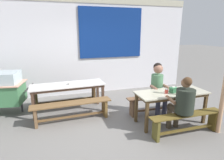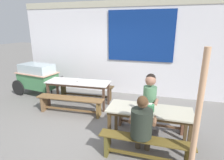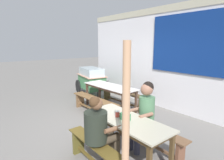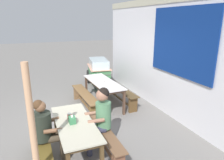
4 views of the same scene
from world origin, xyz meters
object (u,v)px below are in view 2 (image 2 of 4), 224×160
Objects in this scene: dining_table_far at (78,84)px; food_cart at (37,77)px; dining_table_near at (149,113)px; bench_far_front at (70,103)px; bench_near_front at (145,147)px; person_right_near_table at (149,99)px; soup_bowl at (79,81)px; person_near_front at (142,123)px; wooden_support_post at (198,118)px; bench_far_back at (86,90)px; tissue_box at (150,107)px; bench_near_back at (150,117)px; condiment_jar at (140,107)px.

dining_table_far is 1.83m from food_cart.
dining_table_near reaches higher than bench_far_front.
bench_far_front and bench_near_front have the same top height.
soup_bowl is at bearing 159.11° from person_right_near_table.
soup_bowl is at bearing 138.56° from person_near_front.
soup_bowl is (-2.11, 1.86, 0.48)m from bench_near_front.
bench_far_front is 1.16× the size of bench_near_front.
person_right_near_table is at bearing 95.28° from dining_table_near.
wooden_support_post is at bearing -13.47° from person_near_front.
tissue_box is at bearing -41.39° from bench_far_back.
tissue_box is 1.29× the size of soup_bowl.
dining_table_near is at bearing -24.48° from food_cart.
dining_table_near is 10.33× the size of tissue_box.
bench_near_back is 15.47× the size of condiment_jar.
bench_near_front is at bearing -40.30° from person_near_front.
person_near_front is (2.08, -1.83, 0.03)m from dining_table_far.
bench_near_back is (2.17, -0.76, -0.36)m from dining_table_far.
person_near_front is (2.06, -1.26, 0.38)m from bench_far_front.
bench_far_front is 2.52m from bench_near_front.
bench_far_front is 2.35m from tissue_box.
soup_bowl is (-2.12, 1.33, -0.03)m from tissue_box.
person_right_near_table reaches higher than bench_near_front.
dining_table_near is 1.24× the size of person_right_near_table.
food_cart is 5.29m from wooden_support_post.
bench_far_front is (0.02, -0.57, -0.35)m from dining_table_far.
condiment_jar is at bearing -34.74° from soup_bowl.
bench_near_front is 13.17× the size of soup_bowl.
bench_near_back is at bearing -19.38° from dining_table_far.
wooden_support_post reaches higher than bench_near_back.
condiment_jar is at bearing -102.59° from person_right_near_table.
dining_table_far and dining_table_near have the same top height.
dining_table_near is 1.33× the size of person_near_front.
condiment_jar is at bearing -105.68° from bench_near_back.
wooden_support_post is (2.86, -1.45, 0.70)m from bench_far_front.
condiment_jar is at bearing 144.42° from wooden_support_post.
tissue_box is (2.17, -1.37, 0.14)m from dining_table_far.
dining_table_near is at bearing -84.72° from person_right_near_table.
dining_table_far is 0.68m from bench_far_back.
bench_far_front is at bearing 174.79° from bench_near_back.
dining_table_far is 2.27m from person_right_near_table.
person_right_near_table is (2.09, -0.26, 0.45)m from bench_far_front.
tissue_box is at bearing 3.85° from condiment_jar.
bench_near_front is at bearing -91.67° from tissue_box.
condiment_jar reaches higher than bench_far_back.
bench_near_front is 2.85m from soup_bowl.
bench_far_front is at bearing 148.49° from person_near_front.
wooden_support_post reaches higher than soup_bowl.
bench_far_front is at bearing 172.95° from person_right_near_table.
soup_bowl is (0.03, 0.53, 0.45)m from bench_far_front.
tissue_box is at bearing -20.47° from bench_far_front.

